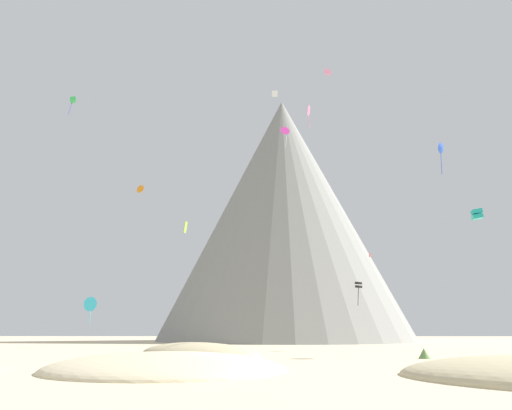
% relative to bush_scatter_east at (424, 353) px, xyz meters
% --- Properties ---
extents(ground_plane, '(400.00, 400.00, 0.00)m').
position_rel_bush_scatter_east_xyz_m(ground_plane, '(-17.89, -15.71, -0.50)').
color(ground_plane, beige).
extents(dune_foreground_left, '(20.67, 23.81, 2.74)m').
position_rel_bush_scatter_east_xyz_m(dune_foreground_left, '(-23.29, 7.10, -0.50)').
color(dune_foreground_left, '#CCBA8E').
rests_on(dune_foreground_left, ground_plane).
extents(dune_back_low, '(22.57, 22.59, 2.49)m').
position_rel_bush_scatter_east_xyz_m(dune_back_low, '(-22.30, -14.96, -0.50)').
color(dune_back_low, beige).
rests_on(dune_back_low, ground_plane).
extents(bush_scatter_east, '(1.53, 1.53, 1.01)m').
position_rel_bush_scatter_east_xyz_m(bush_scatter_east, '(0.00, 0.00, 0.00)').
color(bush_scatter_east, '#668C4C').
rests_on(bush_scatter_east, ground_plane).
extents(bush_far_left, '(2.51, 2.51, 1.02)m').
position_rel_bush_scatter_east_xyz_m(bush_far_left, '(-26.31, -10.16, 0.00)').
color(bush_far_left, '#477238').
rests_on(bush_far_left, ground_plane).
extents(bush_low_patch, '(2.05, 2.05, 0.45)m').
position_rel_bush_scatter_east_xyz_m(bush_low_patch, '(-17.58, -10.27, -0.28)').
color(bush_low_patch, '#386633').
rests_on(bush_low_patch, ground_plane).
extents(bush_mid_center, '(3.84, 3.84, 0.44)m').
position_rel_bush_scatter_east_xyz_m(bush_mid_center, '(-23.52, -2.12, -0.28)').
color(bush_mid_center, '#386633').
rests_on(bush_mid_center, ground_plane).
extents(bush_ridge_crest, '(3.00, 3.00, 0.61)m').
position_rel_bush_scatter_east_xyz_m(bush_ridge_crest, '(-21.51, 0.59, -0.20)').
color(bush_ridge_crest, '#668C4C').
rests_on(bush_ridge_crest, ground_plane).
extents(rock_massif, '(78.35, 78.35, 66.91)m').
position_rel_bush_scatter_east_xyz_m(rock_massif, '(-10.51, 78.65, 32.19)').
color(rock_massif, gray).
rests_on(rock_massif, ground_plane).
extents(kite_lime_low, '(0.31, 0.61, 1.34)m').
position_rel_bush_scatter_east_xyz_m(kite_lime_low, '(-24.50, 3.36, 13.44)').
color(kite_lime_low, '#8CD133').
extents(kite_rainbow_high, '(1.03, 1.80, 3.86)m').
position_rel_bush_scatter_east_xyz_m(kite_rainbow_high, '(-8.56, 22.60, 36.79)').
color(kite_rainbow_high, '#E5668C').
extents(kite_green_high, '(1.04, 1.00, 2.97)m').
position_rel_bush_scatter_east_xyz_m(kite_green_high, '(-44.50, 16.11, 35.81)').
color(kite_green_high, green).
extents(kite_blue_high, '(1.41, 1.36, 4.44)m').
position_rel_bush_scatter_east_xyz_m(kite_blue_high, '(8.15, 11.68, 25.79)').
color(kite_blue_high, blue).
extents(kite_magenta_high, '(2.07, 1.31, 4.48)m').
position_rel_bush_scatter_east_xyz_m(kite_magenta_high, '(-11.62, 41.17, 41.17)').
color(kite_magenta_high, '#D1339E').
extents(kite_pink_high, '(1.00, 0.36, 0.97)m').
position_rel_bush_scatter_east_xyz_m(kite_pink_high, '(-6.84, 10.42, 36.73)').
color(kite_pink_high, pink).
extents(kite_white_high, '(0.98, 0.20, 1.09)m').
position_rel_bush_scatter_east_xyz_m(kite_white_high, '(-13.92, 23.48, 40.34)').
color(kite_white_high, white).
extents(kite_red_mid, '(0.57, 0.97, 0.91)m').
position_rel_bush_scatter_east_xyz_m(kite_red_mid, '(4.23, 42.31, 16.11)').
color(kite_red_mid, red).
extents(kite_teal_mid, '(1.27, 1.23, 1.20)m').
position_rel_bush_scatter_east_xyz_m(kite_teal_mid, '(8.16, 3.32, 14.74)').
color(kite_teal_mid, teal).
extents(kite_cyan_low, '(2.37, 0.59, 4.39)m').
position_rel_bush_scatter_east_xyz_m(kite_cyan_low, '(-44.73, 31.42, 6.38)').
color(kite_cyan_low, '#33BCDB').
extents(kite_orange_high, '(1.63, 1.04, 1.57)m').
position_rel_bush_scatter_east_xyz_m(kite_orange_high, '(-39.04, 36.77, 27.85)').
color(kite_orange_high, orange).
extents(kite_black_low, '(1.01, 1.01, 3.30)m').
position_rel_bush_scatter_east_xyz_m(kite_black_low, '(-2.61, 18.59, 8.24)').
color(kite_black_low, black).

